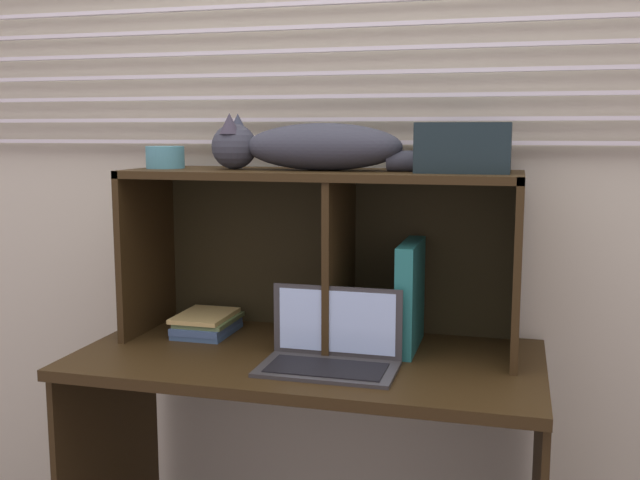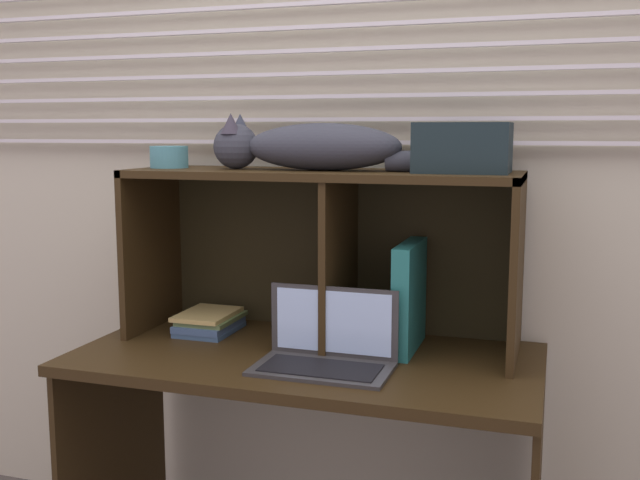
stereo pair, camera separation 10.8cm
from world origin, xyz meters
name	(u,v)px [view 1 (the left image)]	position (x,y,z in m)	size (l,w,h in m)	color
back_panel_with_blinds	(339,151)	(0.00, 0.55, 1.26)	(4.40, 0.08, 2.50)	beige
desk	(308,405)	(0.00, 0.20, 0.57)	(1.26, 0.63, 0.71)	black
hutch_shelf_unit	(326,226)	(0.01, 0.36, 1.05)	(1.11, 0.35, 0.50)	black
cat	(312,147)	(-0.02, 0.33, 1.27)	(0.79, 0.16, 0.16)	#32353E
laptop	(331,351)	(0.09, 0.11, 0.76)	(0.35, 0.21, 0.20)	#343434
binder_upright	(410,296)	(0.26, 0.33, 0.86)	(0.05, 0.26, 0.30)	#23726D
book_stack	(207,323)	(-0.35, 0.32, 0.74)	(0.16, 0.22, 0.06)	#375576
small_basket	(165,157)	(-0.48, 0.33, 1.24)	(0.11, 0.11, 0.07)	teal
storage_box	(464,148)	(0.40, 0.33, 1.28)	(0.25, 0.18, 0.13)	black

